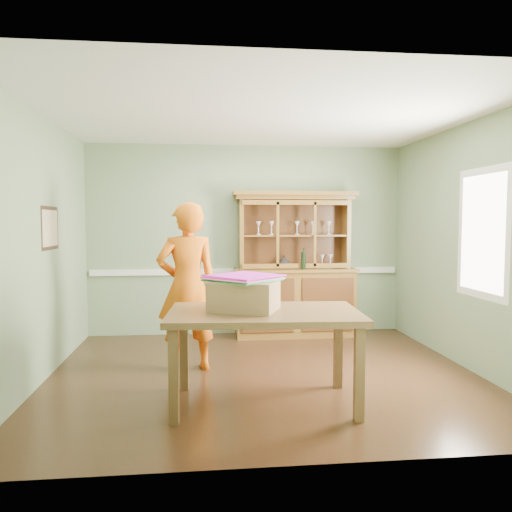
{
  "coord_description": "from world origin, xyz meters",
  "views": [
    {
      "loc": [
        -0.65,
        -5.16,
        1.62
      ],
      "look_at": [
        -0.04,
        0.4,
        1.23
      ],
      "focal_mm": 35.0,
      "sensor_mm": 36.0,
      "label": 1
    }
  ],
  "objects": [
    {
      "name": "wall_back",
      "position": [
        0.0,
        2.0,
        1.35
      ],
      "size": [
        4.5,
        0.0,
        4.5
      ],
      "primitive_type": "plane",
      "rotation": [
        1.57,
        0.0,
        0.0
      ],
      "color": "gray",
      "rests_on": "floor"
    },
    {
      "name": "china_hutch",
      "position": [
        0.66,
        1.77,
        0.72
      ],
      "size": [
        1.73,
        0.57,
        2.04
      ],
      "color": "brown",
      "rests_on": "floor"
    },
    {
      "name": "cardboard_box",
      "position": [
        -0.28,
        -0.8,
        0.97
      ],
      "size": [
        0.68,
        0.62,
        0.26
      ],
      "primitive_type": "cube",
      "rotation": [
        0.0,
        0.0,
        -0.37
      ],
      "color": "#99764F",
      "rests_on": "dining_table"
    },
    {
      "name": "framed_map",
      "position": [
        -2.23,
        0.3,
        1.55
      ],
      "size": [
        0.03,
        0.6,
        0.46
      ],
      "color": "#332014",
      "rests_on": "wall_left"
    },
    {
      "name": "person",
      "position": [
        -0.81,
        0.26,
        0.91
      ],
      "size": [
        0.74,
        0.56,
        1.83
      ],
      "primitive_type": "imported",
      "rotation": [
        0.0,
        0.0,
        3.34
      ],
      "color": "orange",
      "rests_on": "floor"
    },
    {
      "name": "ceiling",
      "position": [
        0.0,
        0.0,
        2.7
      ],
      "size": [
        4.5,
        4.5,
        0.0
      ],
      "primitive_type": "plane",
      "rotation": [
        3.14,
        0.0,
        0.0
      ],
      "color": "white",
      "rests_on": "wall_back"
    },
    {
      "name": "window_panel",
      "position": [
        2.23,
        -0.3,
        1.5
      ],
      "size": [
        0.03,
        0.96,
        1.36
      ],
      "color": "white",
      "rests_on": "wall_right"
    },
    {
      "name": "floor",
      "position": [
        0.0,
        0.0,
        0.0
      ],
      "size": [
        4.5,
        4.5,
        0.0
      ],
      "primitive_type": "plane",
      "color": "#402314",
      "rests_on": "ground"
    },
    {
      "name": "wall_right",
      "position": [
        2.25,
        0.0,
        1.35
      ],
      "size": [
        0.0,
        4.0,
        4.0
      ],
      "primitive_type": "plane",
      "rotation": [
        1.57,
        0.0,
        -1.57
      ],
      "color": "gray",
      "rests_on": "floor"
    },
    {
      "name": "wall_left",
      "position": [
        -2.25,
        0.0,
        1.35
      ],
      "size": [
        0.0,
        4.0,
        4.0
      ],
      "primitive_type": "plane",
      "rotation": [
        1.57,
        0.0,
        1.57
      ],
      "color": "gray",
      "rests_on": "floor"
    },
    {
      "name": "wall_front",
      "position": [
        0.0,
        -2.0,
        1.35
      ],
      "size": [
        4.5,
        0.0,
        4.5
      ],
      "primitive_type": "plane",
      "rotation": [
        -1.57,
        0.0,
        0.0
      ],
      "color": "gray",
      "rests_on": "floor"
    },
    {
      "name": "chair_rail",
      "position": [
        0.0,
        1.98,
        0.9
      ],
      "size": [
        4.41,
        0.05,
        0.08
      ],
      "primitive_type": "cube",
      "color": "white",
      "rests_on": "wall_back"
    },
    {
      "name": "dining_table",
      "position": [
        -0.1,
        -0.86,
        0.74
      ],
      "size": [
        1.73,
        1.11,
        0.84
      ],
      "rotation": [
        0.0,
        0.0,
        -0.07
      ],
      "color": "brown",
      "rests_on": "floor"
    },
    {
      "name": "kite_stack",
      "position": [
        -0.27,
        -0.76,
        1.12
      ],
      "size": [
        0.75,
        0.75,
        0.04
      ],
      "rotation": [
        0.0,
        0.0,
        0.79
      ],
      "color": "green",
      "rests_on": "cardboard_box"
    }
  ]
}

